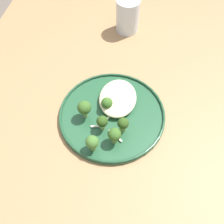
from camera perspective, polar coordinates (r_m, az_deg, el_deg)
The scene contains 19 objects.
ground at distance 1.37m, azimuth 0.78°, elevation -18.33°, with size 6.00×6.00×0.00m, color #665B51.
wooden_dining_table at distance 0.76m, azimuth 1.35°, elevation -4.93°, with size 1.40×1.00×0.74m.
dinner_plate at distance 0.69m, azimuth 0.00°, elevation -0.53°, with size 0.29×0.29×0.02m.
noodle_bed at distance 0.70m, azimuth 1.33°, elevation 3.20°, with size 0.13×0.10×0.03m.
seared_scallop_center_golden at distance 0.70m, azimuth 1.61°, elevation 3.04°, with size 0.03×0.03×0.02m.
seared_scallop_half_hidden at distance 0.68m, azimuth 2.55°, elevation 0.45°, with size 0.03×0.03×0.02m.
seared_scallop_on_noodles at distance 0.72m, azimuth -0.19°, elevation 4.84°, with size 0.04×0.04×0.02m.
seared_scallop_front_small at distance 0.71m, azimuth 3.07°, elevation 4.09°, with size 0.03×0.03×0.02m.
seared_scallop_tilted_round at distance 0.69m, azimuth -0.75°, elevation 2.01°, with size 0.02×0.02×0.02m.
broccoli_floret_split_head at distance 0.64m, azimuth -2.23°, elevation -2.26°, with size 0.03×0.03×0.05m.
broccoli_floret_right_tilted at distance 0.61m, azimuth -4.51°, elevation -6.93°, with size 0.03×0.03×0.05m.
broccoli_floret_near_rim at distance 0.68m, azimuth -1.16°, elevation 1.97°, with size 0.03×0.03×0.04m.
broccoli_floret_tall_stalk at distance 0.66m, azimuth -6.29°, elevation 0.91°, with size 0.04×0.04×0.06m.
broccoli_floret_center_pile at distance 0.62m, azimuth 0.14°, elevation -5.15°, with size 0.03×0.03×0.05m.
broccoli_floret_front_edge at distance 0.64m, azimuth 2.52°, elevation -2.77°, with size 0.03×0.03×0.05m.
onion_sliver_curled_piece at distance 0.65m, azimuth 0.93°, elevation -5.41°, with size 0.05×0.01×0.00m, color silver.
onion_sliver_short_strip at distance 0.66m, azimuth -3.24°, elevation -3.21°, with size 0.04×0.01×0.00m, color silver.
onion_sliver_pale_crescent at distance 0.67m, azimuth -1.52°, elevation -2.11°, with size 0.05×0.01×0.00m, color silver.
water_glass at distance 0.92m, azimuth 3.53°, elevation 20.63°, with size 0.08×0.08×0.11m.
Camera 1 is at (0.36, 0.04, 1.32)m, focal length 40.35 mm.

